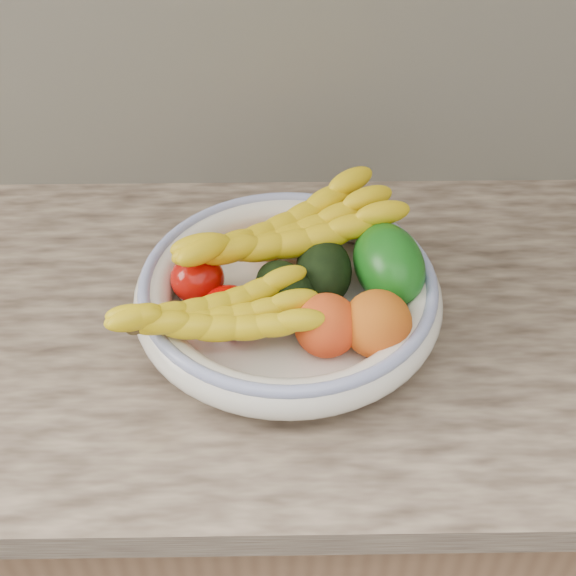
# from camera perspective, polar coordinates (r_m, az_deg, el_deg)

# --- Properties ---
(kitchen_counter) EXTENTS (2.44, 0.66, 1.40)m
(kitchen_counter) POSITION_cam_1_polar(r_m,az_deg,el_deg) (1.40, -0.02, -14.43)
(kitchen_counter) COLOR brown
(kitchen_counter) RESTS_ON ground
(fruit_bowl) EXTENTS (0.39, 0.39, 0.08)m
(fruit_bowl) POSITION_cam_1_polar(r_m,az_deg,el_deg) (1.01, 0.00, -0.48)
(fruit_bowl) COLOR silver
(fruit_bowl) RESTS_ON kitchen_counter
(clementine_back_left) EXTENTS (0.06, 0.06, 0.05)m
(clementine_back_left) POSITION_cam_1_polar(r_m,az_deg,el_deg) (1.08, -1.37, 3.18)
(clementine_back_left) COLOR orange
(clementine_back_left) RESTS_ON fruit_bowl
(clementine_back_right) EXTENTS (0.06, 0.06, 0.04)m
(clementine_back_right) POSITION_cam_1_polar(r_m,az_deg,el_deg) (1.10, 1.27, 3.95)
(clementine_back_right) COLOR #FE5205
(clementine_back_right) RESTS_ON fruit_bowl
(tomato_left) EXTENTS (0.08, 0.08, 0.06)m
(tomato_left) POSITION_cam_1_polar(r_m,az_deg,el_deg) (1.02, -6.46, 0.67)
(tomato_left) COLOR #A80C06
(tomato_left) RESTS_ON fruit_bowl
(tomato_near_left) EXTENTS (0.09, 0.09, 0.06)m
(tomato_near_left) POSITION_cam_1_polar(r_m,az_deg,el_deg) (0.97, -4.21, -1.74)
(tomato_near_left) COLOR #B70101
(tomato_near_left) RESTS_ON fruit_bowl
(avocado_center) EXTENTS (0.10, 0.11, 0.06)m
(avocado_center) POSITION_cam_1_polar(r_m,az_deg,el_deg) (1.00, -0.20, -0.14)
(avocado_center) COLOR black
(avocado_center) RESTS_ON fruit_bowl
(avocado_right) EXTENTS (0.08, 0.11, 0.07)m
(avocado_right) POSITION_cam_1_polar(r_m,az_deg,el_deg) (1.03, 2.54, 1.18)
(avocado_right) COLOR black
(avocado_right) RESTS_ON fruit_bowl
(green_mango) EXTENTS (0.14, 0.15, 0.11)m
(green_mango) POSITION_cam_1_polar(r_m,az_deg,el_deg) (1.03, 7.16, 1.69)
(green_mango) COLOR #0F5410
(green_mango) RESTS_ON fruit_bowl
(peach_front) EXTENTS (0.08, 0.08, 0.08)m
(peach_front) POSITION_cam_1_polar(r_m,az_deg,el_deg) (0.95, 2.76, -2.67)
(peach_front) COLOR orange
(peach_front) RESTS_ON fruit_bowl
(peach_right) EXTENTS (0.10, 0.10, 0.08)m
(peach_right) POSITION_cam_1_polar(r_m,az_deg,el_deg) (0.96, 6.36, -2.56)
(peach_right) COLOR orange
(peach_right) RESTS_ON fruit_bowl
(banana_bunch_back) EXTENTS (0.35, 0.25, 0.09)m
(banana_bunch_back) POSITION_cam_1_polar(r_m,az_deg,el_deg) (1.04, -0.06, 3.55)
(banana_bunch_back) COLOR yellow
(banana_bunch_back) RESTS_ON fruit_bowl
(banana_bunch_front) EXTENTS (0.28, 0.17, 0.07)m
(banana_bunch_front) POSITION_cam_1_polar(r_m,az_deg,el_deg) (0.94, -5.16, -2.29)
(banana_bunch_front) COLOR yellow
(banana_bunch_front) RESTS_ON fruit_bowl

